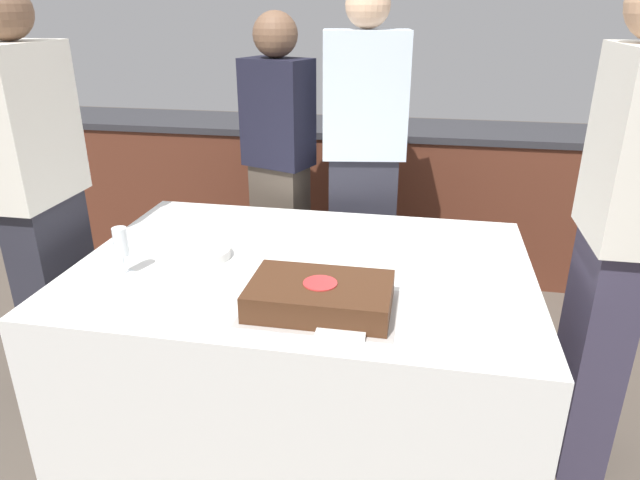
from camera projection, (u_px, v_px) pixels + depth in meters
name	position (u px, v px, depth m)	size (l,w,h in m)	color
ground_plane	(306.00, 417.00, 2.42)	(14.00, 14.00, 0.00)	brown
back_counter	(357.00, 194.00, 3.75)	(4.40, 0.58, 0.92)	#5B2D1E
dining_table	(305.00, 345.00, 2.28)	(1.68, 1.17, 0.72)	white
cake	(320.00, 296.00, 1.81)	(0.49, 0.33, 0.09)	#B7B2AD
plate_stack	(202.00, 253.00, 2.19)	(0.22, 0.22, 0.04)	white
wine_glass	(121.00, 244.00, 2.01)	(0.07, 0.07, 0.18)	white
side_plate_near_cake	(330.00, 266.00, 2.12)	(0.22, 0.22, 0.00)	white
side_plate_right_edge	(485.00, 261.00, 2.16)	(0.22, 0.22, 0.00)	white
utensil_pile	(342.00, 330.00, 1.69)	(0.15, 0.09, 0.02)	white
person_cutting_cake	(363.00, 165.00, 2.78)	(0.42, 0.26, 1.72)	#282833
person_seated_left	(42.00, 207.00, 2.26)	(0.20, 0.41, 1.70)	#282833
person_seated_right	(616.00, 237.00, 1.89)	(0.22, 0.39, 1.74)	#383347
person_standing_back	(279.00, 171.00, 2.88)	(0.37, 0.30, 1.60)	#4C4238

